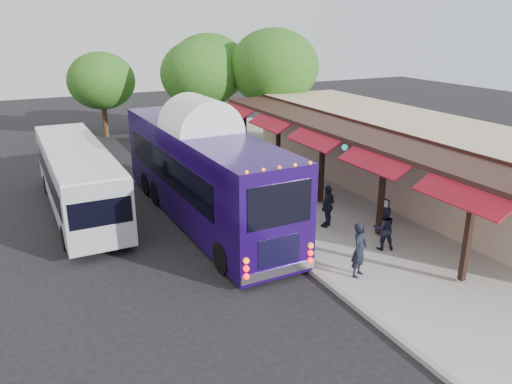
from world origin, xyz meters
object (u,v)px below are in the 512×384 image
city_bus (78,176)px  ped_c (328,206)px  ped_a (359,250)px  coach_bus (202,169)px  sign_board (385,206)px  ped_b (384,228)px  ped_d (307,181)px

city_bus → ped_c: city_bus is taller
ped_a → ped_c: (1.39, 3.82, -0.04)m
coach_bus → sign_board: coach_bus is taller
ped_a → ped_b: bearing=2.1°
city_bus → sign_board: 12.97m
ped_a → ped_d: (2.27, 6.77, 0.01)m
coach_bus → ped_b: bearing=-53.7°
ped_b → ped_d: bearing=-70.9°
city_bus → ped_c: bearing=-38.1°
ped_c → ped_d: bearing=-138.2°
city_bus → ped_d: (9.35, -3.54, -0.54)m
coach_bus → sign_board: 7.57m
ped_a → ped_c: ped_a is taller
ped_b → ped_c: bearing=-54.8°
ped_c → city_bus: bearing=-69.1°
sign_board → city_bus: bearing=147.0°
ped_c → sign_board: ped_c is taller
city_bus → ped_c: size_ratio=6.26×
city_bus → coach_bus: bearing=-35.7°
ped_c → sign_board: bearing=133.5°
ped_a → sign_board: size_ratio=1.81×
ped_b → ped_c: ped_c is taller
city_bus → ped_d: size_ratio=5.93×
coach_bus → ped_d: 4.99m
sign_board → coach_bus: bearing=148.3°
coach_bus → ped_a: size_ratio=7.13×
ped_d → city_bus: bearing=-23.0°
ped_a → ped_b: (2.01, 1.21, -0.10)m
ped_b → sign_board: size_ratio=1.61×
ped_c → ped_d: size_ratio=0.95×
ped_a → coach_bus: bearing=80.8°
city_bus → sign_board: bearing=-34.0°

